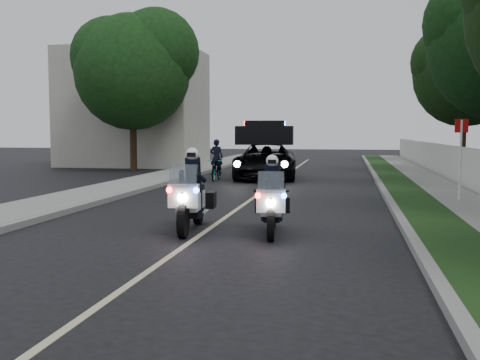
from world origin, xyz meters
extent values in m
plane|color=black|center=(0.00, 0.00, 0.00)|extent=(120.00, 120.00, 0.00)
cube|color=gray|center=(4.10, 10.00, 0.07)|extent=(0.20, 60.00, 0.15)
cube|color=#193814|center=(4.80, 10.00, 0.08)|extent=(1.20, 60.00, 0.16)
cube|color=gray|center=(6.10, 10.00, 0.08)|extent=(1.40, 60.00, 0.16)
cube|color=gray|center=(-4.10, 10.00, 0.07)|extent=(0.20, 60.00, 0.15)
cube|color=gray|center=(-5.20, 10.00, 0.08)|extent=(2.00, 60.00, 0.16)
cube|color=#A8A396|center=(-10.00, 26.00, 3.50)|extent=(8.00, 6.00, 7.00)
cube|color=#BFB78C|center=(0.00, 10.00, 0.00)|extent=(0.12, 50.00, 0.01)
imported|color=black|center=(-0.66, 17.70, 0.00)|extent=(3.06, 5.80, 2.72)
imported|color=black|center=(-2.61, 16.42, 0.00)|extent=(0.63, 1.70, 0.88)
imported|color=black|center=(-2.61, 16.42, 0.00)|extent=(0.61, 0.44, 1.56)
camera|label=1|loc=(2.90, -7.07, 2.08)|focal=42.38mm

